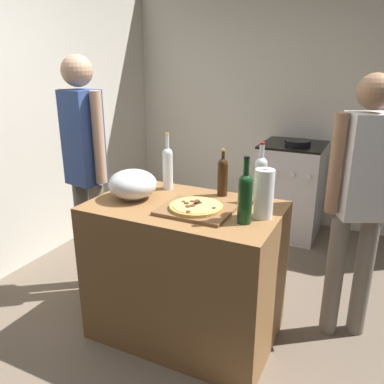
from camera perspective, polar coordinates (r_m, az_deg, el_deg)
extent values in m
cube|color=#6B5B4C|center=(3.35, 7.76, -12.25)|extent=(4.18, 3.35, 0.02)
cube|color=silver|center=(4.28, 14.77, 12.73)|extent=(4.18, 0.10, 2.60)
cube|color=silver|center=(3.86, -18.75, 11.79)|extent=(0.10, 3.35, 2.60)
cube|color=olive|center=(2.50, -1.02, -11.46)|extent=(1.12, 0.68, 0.89)
cube|color=brown|center=(2.21, 0.59, -2.63)|extent=(0.40, 0.32, 0.02)
cylinder|color=tan|center=(2.20, 0.59, -2.17)|extent=(0.30, 0.30, 0.02)
cylinder|color=#EAC660|center=(2.20, 0.60, -1.90)|extent=(0.27, 0.27, 0.00)
cylinder|color=brown|center=(2.09, -0.54, -2.85)|extent=(0.03, 0.03, 0.01)
cylinder|color=brown|center=(2.24, -1.26, -1.37)|extent=(0.02, 0.02, 0.01)
cylinder|color=brown|center=(2.20, 0.42, -1.72)|extent=(0.03, 0.03, 0.01)
cylinder|color=brown|center=(2.15, 3.20, -2.32)|extent=(0.02, 0.02, 0.01)
cylinder|color=brown|center=(2.22, 0.77, -1.52)|extent=(0.03, 0.03, 0.01)
cylinder|color=brown|center=(2.21, 0.66, -1.69)|extent=(0.03, 0.03, 0.01)
cylinder|color=brown|center=(2.25, 0.77, -1.27)|extent=(0.03, 0.03, 0.01)
cylinder|color=brown|center=(2.18, 0.10, -1.99)|extent=(0.03, 0.03, 0.01)
cylinder|color=brown|center=(2.22, 1.17, -1.57)|extent=(0.03, 0.03, 0.01)
cylinder|color=brown|center=(2.16, -0.57, -2.10)|extent=(0.03, 0.03, 0.01)
cylinder|color=brown|center=(2.21, -0.81, -1.64)|extent=(0.03, 0.03, 0.01)
cylinder|color=brown|center=(2.24, 0.01, -1.36)|extent=(0.03, 0.03, 0.01)
cylinder|color=#B2B2B7|center=(2.45, -8.53, -0.79)|extent=(0.12, 0.12, 0.01)
ellipsoid|color=silver|center=(2.42, -8.62, 1.15)|extent=(0.30, 0.30, 0.18)
cylinder|color=white|center=(2.12, 10.42, -0.25)|extent=(0.10, 0.10, 0.27)
cylinder|color=#997551|center=(2.12, 10.42, -0.20)|extent=(0.03, 0.03, 0.27)
cylinder|color=#331E0F|center=(2.45, 4.46, 1.79)|extent=(0.06, 0.06, 0.21)
sphere|color=#331E0F|center=(2.42, 4.52, 4.12)|extent=(0.06, 0.06, 0.06)
cylinder|color=#331E0F|center=(2.41, 4.55, 5.26)|extent=(0.02, 0.02, 0.06)
cylinder|color=gold|center=(2.40, 4.58, 6.10)|extent=(0.02, 0.02, 0.01)
cylinder|color=silver|center=(2.35, 9.86, 1.27)|extent=(0.07, 0.07, 0.24)
sphere|color=silver|center=(2.31, 10.03, 4.11)|extent=(0.07, 0.07, 0.07)
cylinder|color=silver|center=(2.30, 10.12, 5.73)|extent=(0.03, 0.03, 0.09)
cylinder|color=maroon|center=(2.29, 10.19, 6.98)|extent=(0.03, 0.03, 0.01)
cylinder|color=silver|center=(2.57, -3.54, 3.03)|extent=(0.07, 0.07, 0.24)
sphere|color=silver|center=(2.54, -3.59, 5.63)|extent=(0.07, 0.07, 0.07)
cylinder|color=silver|center=(2.52, -3.62, 7.18)|extent=(0.02, 0.02, 0.10)
cylinder|color=gold|center=(2.51, -3.65, 8.43)|extent=(0.02, 0.02, 0.01)
cylinder|color=#143819|center=(2.04, 7.68, -1.51)|extent=(0.07, 0.07, 0.23)
sphere|color=#143819|center=(2.01, 7.82, 1.50)|extent=(0.07, 0.07, 0.07)
cylinder|color=#143819|center=(1.99, 7.91, 3.46)|extent=(0.03, 0.03, 0.10)
cylinder|color=black|center=(1.97, 7.98, 5.00)|extent=(0.03, 0.03, 0.01)
cube|color=#B7B7BC|center=(4.04, 14.03, 0.19)|extent=(0.59, 0.60, 0.91)
cube|color=black|center=(3.92, 14.57, 6.67)|extent=(0.59, 0.60, 0.02)
cylinder|color=silver|center=(3.73, 9.99, 3.03)|extent=(0.04, 0.02, 0.04)
cylinder|color=silver|center=(3.69, 12.18, 2.74)|extent=(0.04, 0.02, 0.04)
cylinder|color=silver|center=(3.66, 14.41, 2.44)|extent=(0.04, 0.02, 0.04)
cylinder|color=silver|center=(3.64, 16.67, 2.13)|extent=(0.04, 0.02, 0.04)
cylinder|color=black|center=(3.90, 15.13, 6.99)|extent=(0.24, 0.24, 0.04)
cylinder|color=slate|center=(3.13, -15.38, -5.97)|extent=(0.11, 0.11, 0.86)
cylinder|color=slate|center=(3.00, -13.25, -6.86)|extent=(0.11, 0.11, 0.86)
cube|color=#334C8C|center=(2.83, -15.56, 7.59)|extent=(0.27, 0.24, 0.65)
cylinder|color=tan|center=(2.96, -17.57, 8.17)|extent=(0.08, 0.08, 0.62)
cylinder|color=tan|center=(2.71, -13.43, 7.61)|extent=(0.08, 0.08, 0.62)
sphere|color=tan|center=(2.79, -16.38, 16.56)|extent=(0.21, 0.21, 0.21)
cylinder|color=slate|center=(2.74, 23.55, -11.17)|extent=(0.11, 0.11, 0.81)
cylinder|color=slate|center=(2.68, 19.94, -11.45)|extent=(0.11, 0.11, 0.81)
cube|color=silver|center=(2.45, 23.76, 3.37)|extent=(0.30, 0.28, 0.61)
cylinder|color=#936B4C|center=(2.38, 20.21, 3.81)|extent=(0.08, 0.08, 0.58)
sphere|color=#936B4C|center=(2.38, 25.10, 13.11)|extent=(0.20, 0.20, 0.20)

